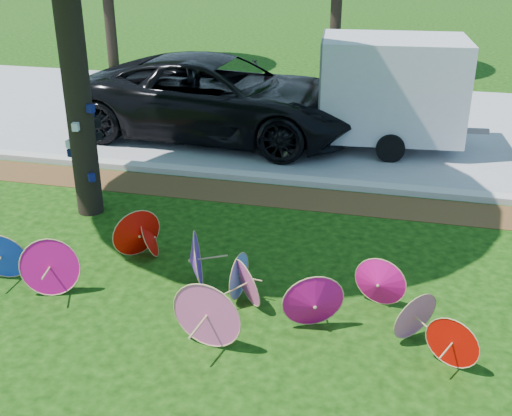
{
  "coord_description": "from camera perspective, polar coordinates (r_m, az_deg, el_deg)",
  "views": [
    {
      "loc": [
        2.42,
        -6.12,
        4.73
      ],
      "look_at": [
        0.5,
        2.0,
        0.9
      ],
      "focal_mm": 45.0,
      "sensor_mm": 36.0,
      "label": 1
    }
  ],
  "objects": [
    {
      "name": "parasol_pile",
      "position": [
        8.49,
        -4.38,
        -6.22
      ],
      "size": [
        6.82,
        2.42,
        0.9
      ],
      "color": "pink",
      "rests_on": "ground"
    },
    {
      "name": "mulch_strip",
      "position": [
        11.88,
        0.43,
        1.2
      ],
      "size": [
        90.0,
        1.0,
        0.01
      ],
      "primitive_type": "cube",
      "color": "#472D16",
      "rests_on": "ground"
    },
    {
      "name": "black_van",
      "position": [
        14.91,
        -3.39,
        9.78
      ],
      "size": [
        6.79,
        3.5,
        1.83
      ],
      "primitive_type": "imported",
      "rotation": [
        0.0,
        0.0,
        1.5
      ],
      "color": "black",
      "rests_on": "ground"
    },
    {
      "name": "cargo_trailer",
      "position": [
        14.31,
        12.0,
        10.44
      ],
      "size": [
        3.16,
        2.18,
        2.69
      ],
      "primitive_type": "cube",
      "rotation": [
        0.0,
        0.0,
        0.1
      ],
      "color": "silver",
      "rests_on": "ground"
    },
    {
      "name": "street",
      "position": [
        16.36,
        4.27,
        7.79
      ],
      "size": [
        90.0,
        8.0,
        0.01
      ],
      "primitive_type": "cube",
      "color": "gray",
      "rests_on": "ground"
    },
    {
      "name": "curb",
      "position": [
        12.49,
        1.15,
        2.68
      ],
      "size": [
        90.0,
        0.3,
        0.12
      ],
      "primitive_type": "cube",
      "color": "#B7B5AD",
      "rests_on": "ground"
    },
    {
      "name": "ground",
      "position": [
        8.11,
        -6.84,
        -11.25
      ],
      "size": [
        90.0,
        90.0,
        0.0
      ],
      "primitive_type": "plane",
      "color": "black",
      "rests_on": "ground"
    }
  ]
}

